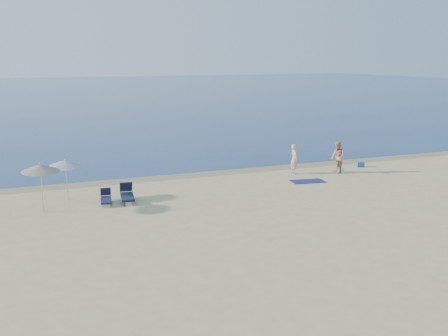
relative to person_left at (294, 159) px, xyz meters
The scene contains 11 objects.
sea 82.62m from the person_left, 92.25° to the left, with size 240.00×160.00×0.01m, color navy.
wet_sand_strip 3.88m from the person_left, 148.97° to the left, with size 240.00×1.60×0.00m, color #847254.
person_left is the anchor object (origin of this frame).
person_right 2.62m from the person_left, 18.77° to the right, with size 0.92×0.71×1.89m, color tan.
beach_towel 2.40m from the person_left, 100.24° to the right, with size 1.84×1.02×0.03m, color #101950.
white_bag 2.97m from the person_left, 15.95° to the right, with size 0.32×0.27×0.27m, color silver.
blue_cooler 4.90m from the person_left, ahead, with size 0.45×0.32×0.32m, color #2050AF.
umbrella_near 13.35m from the person_left, behind, with size 2.05×2.06×2.08m.
umbrella_far 14.88m from the person_left, 169.13° to the right, with size 1.88×1.89×2.25m.
lounger_left 11.98m from the person_left, 167.57° to the right, with size 0.76×1.58×0.67m.
lounger_right 10.96m from the person_left, 166.77° to the right, with size 0.90×1.92×0.81m.
Camera 1 is at (-13.32, -10.99, 6.87)m, focal length 45.00 mm.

